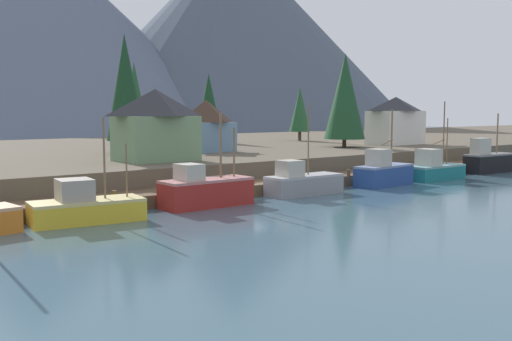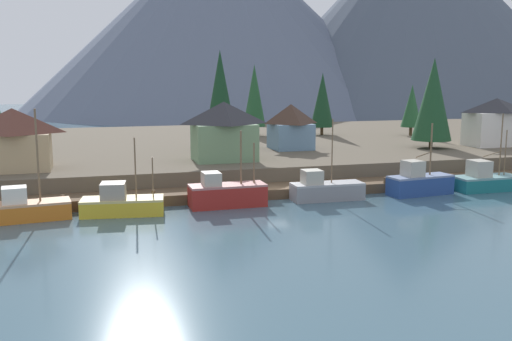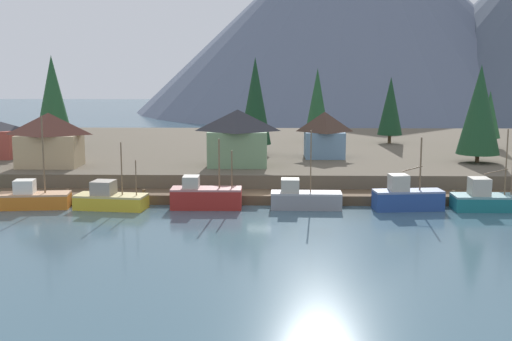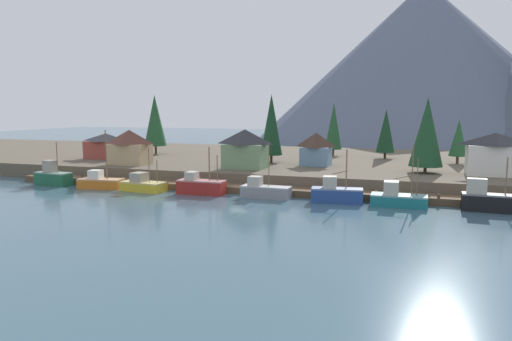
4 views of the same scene
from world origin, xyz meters
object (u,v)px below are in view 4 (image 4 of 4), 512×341
Objects in this scene: fishing_boat_teal at (398,198)px; conifer_back_left at (459,138)px; house_blue at (316,149)px; fishing_boat_yellow at (143,185)px; house_red at (106,146)px; fishing_boat_black at (490,201)px; house_green at (245,148)px; conifer_back_right at (386,131)px; conifer_mid_left at (427,132)px; fishing_boat_green at (53,177)px; house_white at (495,154)px; conifer_near_left at (334,126)px; house_tan at (130,147)px; fishing_boat_red at (201,186)px; fishing_boat_blue at (336,193)px; conifer_near_right at (155,120)px; fishing_boat_grey at (265,190)px; conifer_mid_right at (271,125)px; fishing_boat_orange at (100,182)px.

conifer_back_left reaches higher than fishing_boat_teal.
fishing_boat_teal is at bearing -54.19° from house_blue.
fishing_boat_yellow is 0.92× the size of house_red.
house_green is at bearing 164.06° from fishing_boat_black.
conifer_back_right reaches higher than house_blue.
house_red is 69.47m from conifer_back_left.
conifer_mid_left reaches higher than fishing_boat_teal.
house_white is (69.00, 15.93, 4.47)m from fishing_boat_green.
conifer_near_left is at bearing 89.25° from house_blue.
conifer_back_right is at bearing 114.30° from fishing_boat_black.
conifer_back_left reaches higher than house_tan.
fishing_boat_red is 49.79m from conifer_back_left.
fishing_boat_blue is 55.30m from conifer_near_right.
conifer_back_right is (-13.38, 5.38, 0.90)m from conifer_back_left.
fishing_boat_grey is at bearing -153.87° from house_white.
fishing_boat_blue is at bearing -20.84° from house_red.
house_tan is 22.18m from house_green.
conifer_mid_left is 1.18× the size of conifer_back_right.
house_green is 0.56× the size of conifer_mid_right.
fishing_boat_black is 0.99× the size of house_green.
fishing_boat_grey is 0.96× the size of house_white.
conifer_mid_left is at bearing 5.32° from house_tan.
conifer_near_left is at bearing 140.87° from house_white.
house_blue reaches higher than fishing_boat_red.
fishing_boat_yellow is 0.57× the size of conifer_mid_right.
house_blue is 10.17m from conifer_mid_right.
conifer_near_right is at bearing 150.25° from fishing_boat_teal.
conifer_mid_right reaches higher than conifer_back_right.
fishing_boat_blue is 0.56× the size of conifer_mid_right.
fishing_boat_yellow is (7.90, -0.15, -0.01)m from fishing_boat_orange.
fishing_boat_orange is at bearing -173.71° from fishing_boat_yellow.
fishing_boat_orange is 0.92× the size of conifer_back_right.
fishing_boat_teal reaches higher than house_red.
conifer_near_left reaches higher than conifer_back_right.
conifer_mid_left reaches higher than conifer_near_left.
fishing_boat_green is 27.00m from fishing_boat_red.
fishing_boat_black is 16.53m from house_white.
fishing_boat_black is 0.87× the size of conifer_back_left.
conifer_near_left reaches higher than fishing_boat_orange.
house_blue is 0.52× the size of conifer_near_left.
fishing_boat_orange is 1.14× the size of conifer_back_left.
conifer_near_right is at bearing 165.65° from house_blue.
conifer_near_right is at bearing 65.68° from house_red.
fishing_boat_red is 35.81m from house_red.
house_tan is 51.89m from conifer_mid_left.
conifer_near_right reaches higher than conifer_back_left.
conifer_back_left is at bearing 53.87° from fishing_boat_blue.
house_white reaches higher than house_tan.
fishing_boat_orange is 61.85m from house_white.
fishing_boat_red is at bearing -177.20° from fishing_boat_black.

